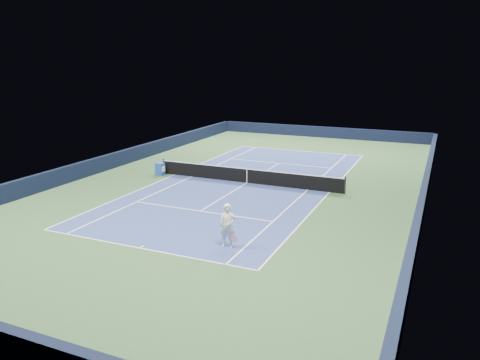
% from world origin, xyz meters
% --- Properties ---
extents(ground, '(40.00, 40.00, 0.00)m').
position_xyz_m(ground, '(0.00, 0.00, 0.00)').
color(ground, '#30502C').
rests_on(ground, ground).
extents(wall_far, '(22.00, 0.35, 1.10)m').
position_xyz_m(wall_far, '(0.00, 19.82, 0.55)').
color(wall_far, black).
rests_on(wall_far, ground).
extents(wall_right, '(0.35, 40.00, 1.10)m').
position_xyz_m(wall_right, '(10.82, 0.00, 0.55)').
color(wall_right, black).
rests_on(wall_right, ground).
extents(wall_left, '(0.35, 40.00, 1.10)m').
position_xyz_m(wall_left, '(-10.82, 0.00, 0.55)').
color(wall_left, black).
rests_on(wall_left, ground).
extents(court_surface, '(10.97, 23.77, 0.01)m').
position_xyz_m(court_surface, '(0.00, 0.00, 0.00)').
color(court_surface, navy).
rests_on(court_surface, ground).
extents(baseline_far, '(10.97, 0.08, 0.00)m').
position_xyz_m(baseline_far, '(0.00, 11.88, 0.01)').
color(baseline_far, white).
rests_on(baseline_far, ground).
extents(baseline_near, '(10.97, 0.08, 0.00)m').
position_xyz_m(baseline_near, '(0.00, -11.88, 0.01)').
color(baseline_near, white).
rests_on(baseline_near, ground).
extents(sideline_doubles_right, '(0.08, 23.77, 0.00)m').
position_xyz_m(sideline_doubles_right, '(5.49, 0.00, 0.01)').
color(sideline_doubles_right, white).
rests_on(sideline_doubles_right, ground).
extents(sideline_doubles_left, '(0.08, 23.77, 0.00)m').
position_xyz_m(sideline_doubles_left, '(-5.49, 0.00, 0.01)').
color(sideline_doubles_left, white).
rests_on(sideline_doubles_left, ground).
extents(sideline_singles_right, '(0.08, 23.77, 0.00)m').
position_xyz_m(sideline_singles_right, '(4.12, 0.00, 0.01)').
color(sideline_singles_right, white).
rests_on(sideline_singles_right, ground).
extents(sideline_singles_left, '(0.08, 23.77, 0.00)m').
position_xyz_m(sideline_singles_left, '(-4.12, 0.00, 0.01)').
color(sideline_singles_left, white).
rests_on(sideline_singles_left, ground).
extents(service_line_far, '(8.23, 0.08, 0.00)m').
position_xyz_m(service_line_far, '(0.00, 6.40, 0.01)').
color(service_line_far, white).
rests_on(service_line_far, ground).
extents(service_line_near, '(8.23, 0.08, 0.00)m').
position_xyz_m(service_line_near, '(0.00, -6.40, 0.01)').
color(service_line_near, white).
rests_on(service_line_near, ground).
extents(center_service_line, '(0.08, 12.80, 0.00)m').
position_xyz_m(center_service_line, '(0.00, 0.00, 0.01)').
color(center_service_line, white).
rests_on(center_service_line, ground).
extents(center_mark_far, '(0.08, 0.30, 0.00)m').
position_xyz_m(center_mark_far, '(0.00, 11.73, 0.01)').
color(center_mark_far, white).
rests_on(center_mark_far, ground).
extents(center_mark_near, '(0.08, 0.30, 0.00)m').
position_xyz_m(center_mark_near, '(0.00, -11.73, 0.01)').
color(center_mark_near, white).
rests_on(center_mark_near, ground).
extents(tennis_net, '(12.90, 0.10, 1.07)m').
position_xyz_m(tennis_net, '(0.00, 0.00, 0.50)').
color(tennis_net, black).
rests_on(tennis_net, ground).
extents(sponsor_cube, '(0.56, 0.48, 0.86)m').
position_xyz_m(sponsor_cube, '(-6.40, -0.47, 0.43)').
color(sponsor_cube, blue).
rests_on(sponsor_cube, ground).
extents(tennis_player, '(0.88, 1.33, 1.94)m').
position_xyz_m(tennis_player, '(3.42, -10.21, 0.97)').
color(tennis_player, silver).
rests_on(tennis_player, ground).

